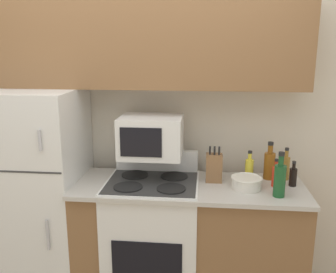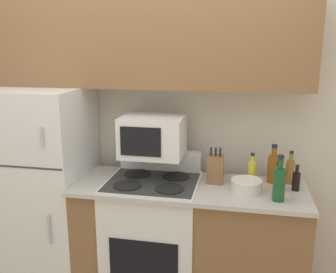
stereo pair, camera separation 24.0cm
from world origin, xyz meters
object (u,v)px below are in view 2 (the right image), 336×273
object	(u,v)px
bottle_vinegar	(290,171)
bottle_cooking_spray	(252,171)
bottle_wine_green	(279,183)
refrigerator	(42,188)
bottle_soy_sauce	(296,180)
stove	(153,238)
bottle_whiskey	(273,168)
bowl	(247,185)
microwave	(153,136)
bottle_hot_sauce	(277,179)
knife_block	(215,169)

from	to	relation	value
bottle_vinegar	bottle_cooking_spray	distance (m)	0.27
bottle_wine_green	bottle_cooking_spray	size ratio (longest dim) A/B	1.36
refrigerator	bottle_cooking_spray	size ratio (longest dim) A/B	7.19
refrigerator	bottle_soy_sauce	xyz separation A→B (m)	(1.90, -0.01, 0.21)
refrigerator	stove	distance (m)	0.97
bottle_wine_green	bottle_whiskey	size ratio (longest dim) A/B	1.07
bottle_whiskey	refrigerator	bearing A→B (deg)	-176.10
refrigerator	bottle_soy_sauce	bearing A→B (deg)	-0.28
refrigerator	bottle_vinegar	world-z (taller)	refrigerator
bottle_vinegar	bowl	bearing A→B (deg)	-144.56
refrigerator	bottle_cooking_spray	xyz separation A→B (m)	(1.61, 0.08, 0.22)
bottle_cooking_spray	microwave	bearing A→B (deg)	-176.58
bottle_wine_green	bottle_hot_sauce	distance (m)	0.18
stove	bottle_vinegar	distance (m)	1.11
knife_block	bottle_hot_sauce	xyz separation A→B (m)	(0.42, -0.06, -0.03)
bottle_soy_sauce	bottle_hot_sauce	world-z (taller)	bottle_hot_sauce
bottle_whiskey	bottle_cooking_spray	size ratio (longest dim) A/B	1.27
knife_block	bottle_whiskey	bearing A→B (deg)	13.05
bottle_soy_sauce	bottle_cooking_spray	size ratio (longest dim) A/B	0.82
stove	bottle_hot_sauce	size ratio (longest dim) A/B	5.49
bottle_soy_sauce	bottle_whiskey	world-z (taller)	bottle_whiskey
knife_block	bottle_hot_sauce	world-z (taller)	knife_block
bottle_whiskey	bottle_vinegar	bearing A→B (deg)	-0.19
refrigerator	bottle_whiskey	world-z (taller)	refrigerator
bottle_hot_sauce	bottle_whiskey	world-z (taller)	bottle_whiskey
bottle_cooking_spray	stove	bearing A→B (deg)	-168.83
knife_block	bottle_vinegar	bearing A→B (deg)	10.15
bottle_vinegar	bottle_soy_sauce	world-z (taller)	bottle_vinegar
bottle_wine_green	bottle_hot_sauce	bearing A→B (deg)	88.14
microwave	knife_block	bearing A→B (deg)	-1.45
bottle_cooking_spray	knife_block	bearing A→B (deg)	-168.06
bottle_vinegar	bottle_cooking_spray	bearing A→B (deg)	-171.60
stove	bottle_wine_green	world-z (taller)	bottle_wine_green
knife_block	bottle_soy_sauce	xyz separation A→B (m)	(0.55, -0.04, -0.03)
bottle_wine_green	bottle_whiskey	bearing A→B (deg)	92.34
refrigerator	bottle_wine_green	bearing A→B (deg)	-6.76
bottle_soy_sauce	bottle_whiskey	size ratio (longest dim) A/B	0.64
knife_block	bottle_vinegar	world-z (taller)	knife_block
knife_block	bottle_vinegar	size ratio (longest dim) A/B	1.10
bottle_hot_sauce	bottle_cooking_spray	world-z (taller)	bottle_cooking_spray
stove	bottle_wine_green	distance (m)	1.04
bottle_vinegar	bottle_whiskey	distance (m)	0.12
microwave	bottle_cooking_spray	bearing A→B (deg)	3.42
bottle_hot_sauce	knife_block	bearing A→B (deg)	172.10
bottle_soy_sauce	bottle_wine_green	bearing A→B (deg)	-122.95
bottle_hot_sauce	stove	bearing A→B (deg)	-178.39
bowl	bottle_whiskey	world-z (taller)	bottle_whiskey
refrigerator	microwave	world-z (taller)	refrigerator
bottle_wine_green	bowl	bearing A→B (deg)	149.59
knife_block	bottle_soy_sauce	bearing A→B (deg)	-3.70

